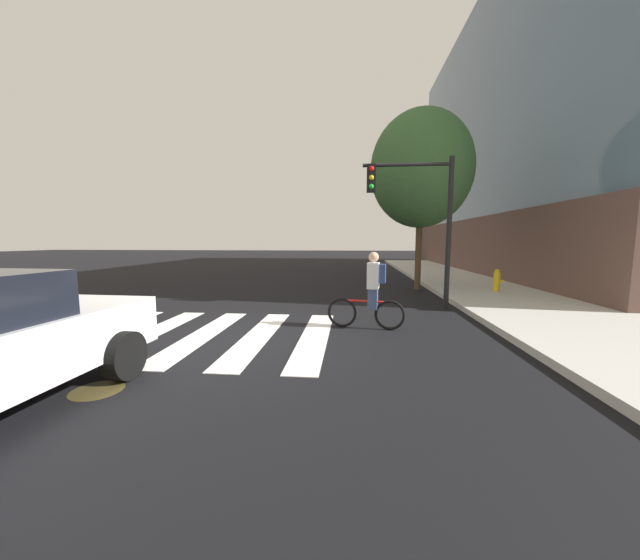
{
  "coord_description": "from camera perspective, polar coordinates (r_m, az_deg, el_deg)",
  "views": [
    {
      "loc": [
        2.46,
        -6.59,
        1.93
      ],
      "look_at": [
        1.58,
        2.88,
        0.83
      ],
      "focal_mm": 19.11,
      "sensor_mm": 36.0,
      "label": 1
    }
  ],
  "objects": [
    {
      "name": "crosswalk_stripes",
      "position": [
        7.5,
        -18.91,
        -8.62
      ],
      "size": [
        5.15,
        4.0,
        0.01
      ],
      "color": "silver",
      "rests_on": "ground"
    },
    {
      "name": "cyclist",
      "position": [
        7.48,
        8.62,
        -1.81
      ],
      "size": [
        1.7,
        0.39,
        1.69
      ],
      "color": "black",
      "rests_on": "ground"
    },
    {
      "name": "street_tree_near",
      "position": [
        14.24,
        16.57,
        17.31
      ],
      "size": [
        3.86,
        3.86,
        6.87
      ],
      "color": "#4C3823",
      "rests_on": "ground"
    },
    {
      "name": "traffic_light_near",
      "position": [
        10.02,
        16.28,
        11.69
      ],
      "size": [
        2.47,
        0.28,
        4.2
      ],
      "color": "black",
      "rests_on": "ground"
    },
    {
      "name": "corner_building",
      "position": [
        27.18,
        42.19,
        17.23
      ],
      "size": [
        17.4,
        25.3,
        15.52
      ],
      "color": "brown",
      "rests_on": "ground"
    },
    {
      "name": "fire_hydrant",
      "position": [
        13.55,
        27.5,
        -0.06
      ],
      "size": [
        0.33,
        0.22,
        0.78
      ],
      "color": "gold",
      "rests_on": "sidewalk"
    },
    {
      "name": "manhole_cover",
      "position": [
        5.46,
        -33.27,
        -15.17
      ],
      "size": [
        0.64,
        0.64,
        0.01
      ],
      "primitive_type": "cylinder",
      "color": "#473D1E",
      "rests_on": "ground"
    },
    {
      "name": "ground_plane",
      "position": [
        7.29,
        -14.81,
        -8.96
      ],
      "size": [
        120.0,
        120.0,
        0.0
      ],
      "primitive_type": "plane",
      "color": "black"
    }
  ]
}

